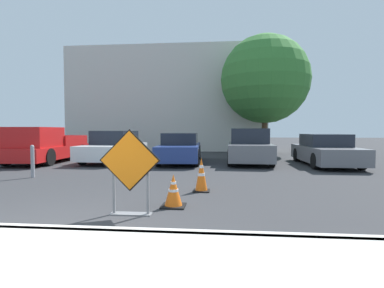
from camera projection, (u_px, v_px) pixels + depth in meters
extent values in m
plane|color=#333335|center=(168.00, 161.00, 14.08)|extent=(96.00, 96.00, 0.00)
cube|color=beige|center=(40.00, 231.00, 4.13)|extent=(25.42, 0.20, 0.14)
cube|color=black|center=(130.00, 160.00, 5.12)|extent=(1.07, 0.02, 1.07)
cube|color=orange|center=(130.00, 160.00, 5.11)|extent=(1.01, 0.02, 1.01)
cube|color=slate|center=(131.00, 214.00, 5.21)|extent=(0.72, 0.20, 0.02)
cube|color=slate|center=(114.00, 187.00, 5.22)|extent=(0.04, 0.04, 0.95)
cube|color=slate|center=(148.00, 188.00, 5.16)|extent=(0.04, 0.04, 0.95)
cube|color=black|center=(173.00, 206.00, 5.74)|extent=(0.46, 0.46, 0.03)
cone|color=orange|center=(173.00, 190.00, 5.73)|extent=(0.34, 0.34, 0.60)
cylinder|color=white|center=(173.00, 183.00, 5.72)|extent=(0.11, 0.11, 0.05)
cylinder|color=white|center=(173.00, 190.00, 5.73)|extent=(0.19, 0.19, 0.05)
cube|color=black|center=(201.00, 191.00, 7.19)|extent=(0.39, 0.39, 0.03)
cone|color=orange|center=(201.00, 174.00, 7.17)|extent=(0.29, 0.29, 0.79)
cylinder|color=white|center=(201.00, 167.00, 7.16)|extent=(0.09, 0.09, 0.07)
cylinder|color=white|center=(201.00, 174.00, 7.17)|extent=(0.16, 0.16, 0.07)
cube|color=red|center=(47.00, 152.00, 13.88)|extent=(2.25, 5.29, 0.55)
cube|color=red|center=(32.00, 137.00, 12.68)|extent=(1.93, 2.17, 0.85)
cube|color=red|center=(69.00, 139.00, 16.09)|extent=(1.88, 0.20, 0.45)
cube|color=red|center=(76.00, 140.00, 14.85)|extent=(0.23, 2.49, 0.45)
cube|color=red|center=(40.00, 140.00, 14.93)|extent=(0.23, 2.49, 0.45)
cylinder|color=black|center=(49.00, 157.00, 12.29)|extent=(0.28, 0.74, 0.72)
cylinder|color=black|center=(6.00, 157.00, 12.37)|extent=(0.28, 0.74, 0.72)
cylinder|color=black|center=(80.00, 152.00, 15.40)|extent=(0.28, 0.74, 0.72)
cylinder|color=black|center=(46.00, 152.00, 15.48)|extent=(0.28, 0.74, 0.72)
cube|color=white|center=(114.00, 151.00, 13.89)|extent=(2.06, 4.48, 0.62)
cube|color=#1E232D|center=(115.00, 137.00, 13.97)|extent=(1.70, 2.11, 0.62)
cylinder|color=black|center=(120.00, 157.00, 12.43)|extent=(0.24, 0.73, 0.71)
cylinder|color=black|center=(83.00, 156.00, 12.69)|extent=(0.24, 0.73, 0.71)
cylinder|color=black|center=(141.00, 152.00, 15.11)|extent=(0.24, 0.73, 0.71)
cylinder|color=black|center=(110.00, 152.00, 15.37)|extent=(0.24, 0.73, 0.71)
cube|color=navy|center=(180.00, 151.00, 13.56)|extent=(1.93, 4.68, 0.63)
cube|color=#1E232D|center=(180.00, 139.00, 13.64)|extent=(1.61, 2.19, 0.51)
cylinder|color=black|center=(197.00, 158.00, 12.10)|extent=(0.23, 0.72, 0.71)
cylinder|color=black|center=(158.00, 158.00, 12.18)|extent=(0.23, 0.72, 0.71)
cylinder|color=black|center=(198.00, 153.00, 14.95)|extent=(0.23, 0.72, 0.71)
cylinder|color=black|center=(167.00, 152.00, 15.02)|extent=(0.23, 0.72, 0.71)
cube|color=slate|center=(249.00, 151.00, 13.29)|extent=(1.99, 4.30, 0.69)
cube|color=#1E232D|center=(249.00, 136.00, 13.37)|extent=(1.67, 2.01, 0.66)
cylinder|color=black|center=(272.00, 158.00, 11.89)|extent=(0.23, 0.72, 0.71)
cylinder|color=black|center=(230.00, 158.00, 12.12)|extent=(0.23, 0.72, 0.71)
cylinder|color=black|center=(265.00, 153.00, 14.48)|extent=(0.23, 0.72, 0.71)
cylinder|color=black|center=(231.00, 153.00, 14.71)|extent=(0.23, 0.72, 0.71)
cube|color=slate|center=(325.00, 154.00, 12.52)|extent=(1.82, 4.56, 0.62)
cube|color=#1E232D|center=(325.00, 140.00, 12.60)|extent=(1.59, 2.10, 0.51)
cylinder|color=black|center=(362.00, 162.00, 11.04)|extent=(0.20, 0.63, 0.62)
cylinder|color=black|center=(315.00, 161.00, 11.20)|extent=(0.20, 0.63, 0.62)
cylinder|color=black|center=(333.00, 155.00, 13.84)|extent=(0.20, 0.63, 0.62)
cylinder|color=black|center=(297.00, 155.00, 14.01)|extent=(0.20, 0.63, 0.62)
cylinder|color=gray|center=(33.00, 162.00, 9.25)|extent=(0.11, 0.11, 0.96)
sphere|color=gray|center=(32.00, 147.00, 9.23)|extent=(0.12, 0.12, 0.12)
cube|color=beige|center=(169.00, 101.00, 23.21)|extent=(14.35, 5.00, 7.46)
cylinder|color=#513823|center=(264.00, 133.00, 18.54)|extent=(0.32, 0.32, 2.58)
sphere|color=#387A33|center=(265.00, 79.00, 18.39)|extent=(5.40, 5.40, 5.40)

